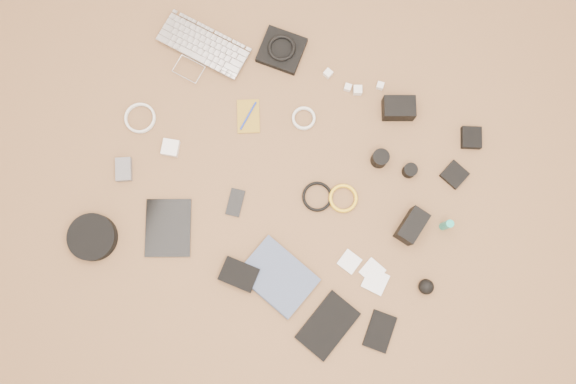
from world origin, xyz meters
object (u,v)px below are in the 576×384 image
(laptop, at_px, (197,56))
(tablet, at_px, (168,228))
(phone, at_px, (235,203))
(headphone_case, at_px, (93,237))
(paperback, at_px, (261,297))
(dslr_camera, at_px, (399,108))

(laptop, height_order, tablet, laptop)
(phone, distance_m, headphone_case, 0.54)
(paperback, bearing_deg, laptop, 55.87)
(headphone_case, bearing_deg, dslr_camera, 43.98)
(tablet, bearing_deg, paperback, -36.14)
(tablet, distance_m, phone, 0.27)
(tablet, xyz_separation_m, phone, (0.20, 0.18, -0.00))
(dslr_camera, bearing_deg, laptop, 164.42)
(phone, bearing_deg, dslr_camera, 43.13)
(laptop, xyz_separation_m, headphone_case, (-0.09, -0.80, 0.01))
(dslr_camera, bearing_deg, paperback, -126.23)
(dslr_camera, xyz_separation_m, tablet, (-0.66, -0.74, -0.03))
(tablet, bearing_deg, phone, 20.78)
(laptop, height_order, dslr_camera, dslr_camera)
(dslr_camera, height_order, phone, dslr_camera)
(dslr_camera, relative_size, paperback, 0.47)
(paperback, bearing_deg, phone, 56.40)
(tablet, relative_size, paperback, 0.86)
(phone, relative_size, paperback, 0.41)
(laptop, xyz_separation_m, tablet, (0.15, -0.67, -0.01))
(headphone_case, relative_size, paperback, 0.69)
(tablet, height_order, headphone_case, headphone_case)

